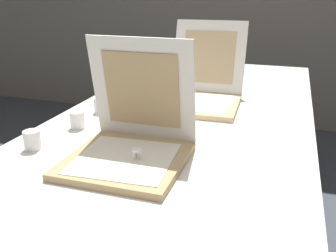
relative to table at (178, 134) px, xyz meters
name	(u,v)px	position (x,y,z in m)	size (l,w,h in m)	color
table	(178,134)	(0.00, 0.00, 0.00)	(0.98, 2.47, 0.75)	silver
pizza_box_front	(130,143)	(-0.05, -0.34, 0.09)	(0.34, 0.34, 0.35)	tan
pizza_box_middle	(201,92)	(0.02, 0.28, 0.09)	(0.35, 0.46, 0.34)	tan
cup_white_mid	(101,105)	(-0.34, 0.03, 0.07)	(0.05, 0.05, 0.06)	white
cup_white_near_left	(32,140)	(-0.38, -0.37, 0.07)	(0.05, 0.05, 0.06)	white
cup_white_near_center	(77,120)	(-0.34, -0.16, 0.07)	(0.05, 0.05, 0.06)	white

